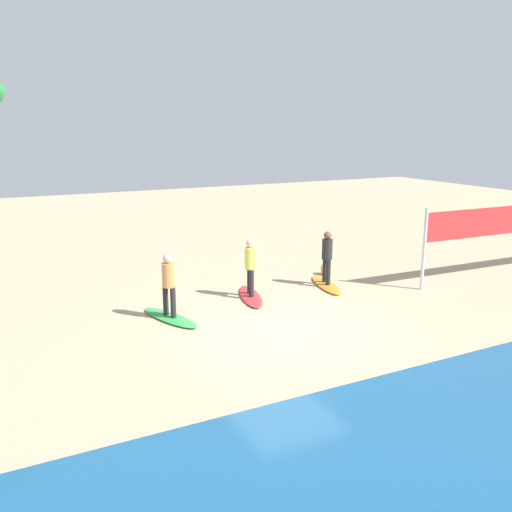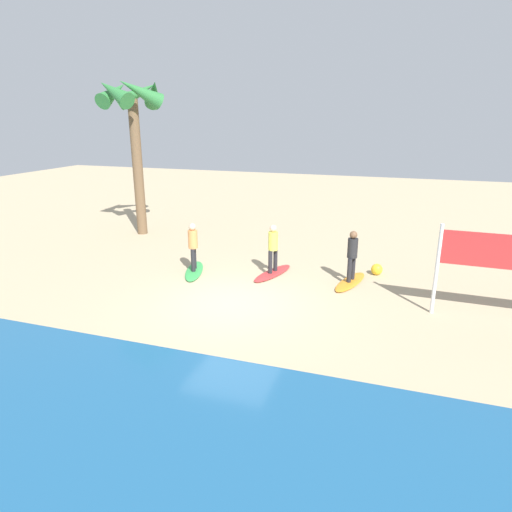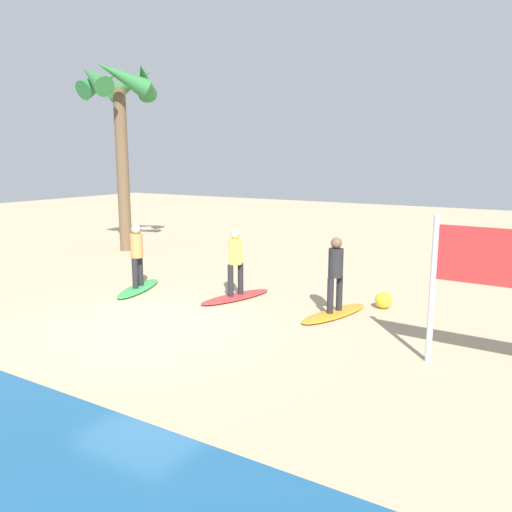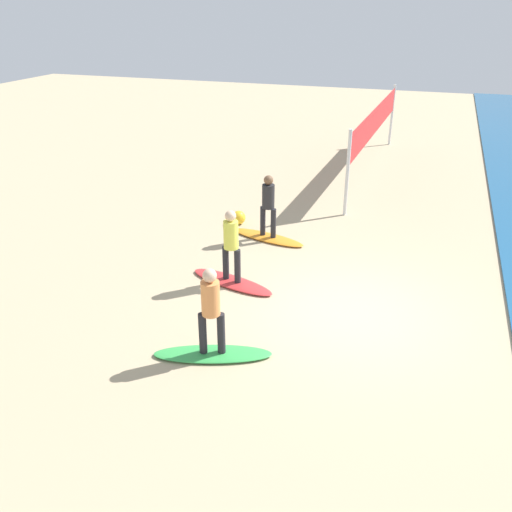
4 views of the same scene
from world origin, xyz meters
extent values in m
plane|color=tan|center=(0.00, 0.00, 0.00)|extent=(60.00, 60.00, 0.00)
ellipsoid|color=orange|center=(-2.99, -2.71, 0.04)|extent=(1.06, 2.17, 0.09)
cylinder|color=#232328|center=(-2.95, -2.55, 0.48)|extent=(0.14, 0.14, 0.78)
cylinder|color=#232328|center=(-3.03, -2.87, 0.48)|extent=(0.14, 0.14, 0.78)
cylinder|color=#262628|center=(-2.99, -2.71, 1.18)|extent=(0.32, 0.32, 0.62)
sphere|color=brown|center=(-2.99, -2.71, 1.61)|extent=(0.24, 0.24, 0.24)
ellipsoid|color=red|center=(-0.38, -2.72, 0.04)|extent=(1.11, 2.17, 0.09)
cylinder|color=#232328|center=(-0.33, -2.57, 0.48)|extent=(0.14, 0.14, 0.78)
cylinder|color=#232328|center=(-0.42, -2.88, 0.48)|extent=(0.14, 0.14, 0.78)
cylinder|color=#E0E04C|center=(-0.38, -2.72, 1.18)|extent=(0.32, 0.32, 0.62)
sphere|color=beige|center=(-0.38, -2.72, 1.61)|extent=(0.24, 0.24, 0.24)
ellipsoid|color=green|center=(2.25, -2.08, 0.04)|extent=(1.20, 2.17, 0.09)
cylinder|color=#232328|center=(2.20, -1.93, 0.48)|extent=(0.14, 0.14, 0.78)
cylinder|color=#232328|center=(2.31, -2.23, 0.48)|extent=(0.14, 0.14, 0.78)
cylinder|color=#E58C4C|center=(2.25, -2.08, 1.18)|extent=(0.32, 0.32, 0.62)
sphere|color=beige|center=(2.25, -2.08, 1.61)|extent=(0.24, 0.24, 0.24)
cylinder|color=silver|center=(-5.38, -1.12, 1.25)|extent=(0.10, 0.10, 2.50)
sphere|color=yellow|center=(-3.73, -3.80, 0.19)|extent=(0.39, 0.39, 0.39)
camera|label=1|loc=(6.17, 10.57, 4.86)|focal=37.70mm
camera|label=2|loc=(-4.38, 11.07, 5.15)|focal=31.43mm
camera|label=3|loc=(-7.25, 7.47, 3.40)|focal=36.31mm
camera|label=4|loc=(9.53, 1.18, 5.75)|focal=38.16mm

